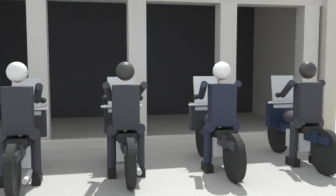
# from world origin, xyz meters

# --- Properties ---
(ground_plane) EXTENTS (80.00, 80.00, 0.00)m
(ground_plane) POSITION_xyz_m (0.00, 3.00, 0.00)
(ground_plane) COLOR gray
(station_building) EXTENTS (8.67, 4.04, 3.37)m
(station_building) POSITION_xyz_m (-0.20, 4.50, 2.08)
(station_building) COLOR black
(station_building) RESTS_ON ground
(kerb_strip) EXTENTS (8.17, 0.24, 0.12)m
(kerb_strip) POSITION_xyz_m (-0.20, 2.04, 0.06)
(kerb_strip) COLOR #B7B5AD
(kerb_strip) RESTS_ON ground
(motorcycle_far_left) EXTENTS (0.62, 2.04, 1.35)m
(motorcycle_far_left) POSITION_xyz_m (-2.06, 0.16, 0.50)
(motorcycle_far_left) COLOR black
(motorcycle_far_left) RESTS_ON ground
(police_officer_far_left) EXTENTS (0.63, 0.61, 1.58)m
(police_officer_far_left) POSITION_xyz_m (-2.06, -0.12, 0.94)
(police_officer_far_left) COLOR black
(police_officer_far_left) RESTS_ON ground
(motorcycle_center_left) EXTENTS (0.62, 2.04, 1.35)m
(motorcycle_center_left) POSITION_xyz_m (-0.69, 0.25, 0.50)
(motorcycle_center_left) COLOR black
(motorcycle_center_left) RESTS_ON ground
(police_officer_center_left) EXTENTS (0.63, 0.61, 1.58)m
(police_officer_center_left) POSITION_xyz_m (-0.69, -0.03, 0.94)
(police_officer_center_left) COLOR black
(police_officer_center_left) RESTS_ON ground
(motorcycle_center_right) EXTENTS (0.62, 2.04, 1.35)m
(motorcycle_center_right) POSITION_xyz_m (0.69, 0.23, 0.50)
(motorcycle_center_right) COLOR black
(motorcycle_center_right) RESTS_ON ground
(police_officer_center_right) EXTENTS (0.63, 0.61, 1.58)m
(police_officer_center_right) POSITION_xyz_m (0.69, -0.05, 0.94)
(police_officer_center_right) COLOR black
(police_officer_center_right) RESTS_ON ground
(motorcycle_far_right) EXTENTS (0.62, 2.04, 1.35)m
(motorcycle_far_right) POSITION_xyz_m (2.07, 0.26, 0.50)
(motorcycle_far_right) COLOR black
(motorcycle_far_right) RESTS_ON ground
(police_officer_far_right) EXTENTS (0.63, 0.61, 1.58)m
(police_officer_far_right) POSITION_xyz_m (2.06, -0.02, 0.94)
(police_officer_far_right) COLOR black
(police_officer_far_right) RESTS_ON ground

